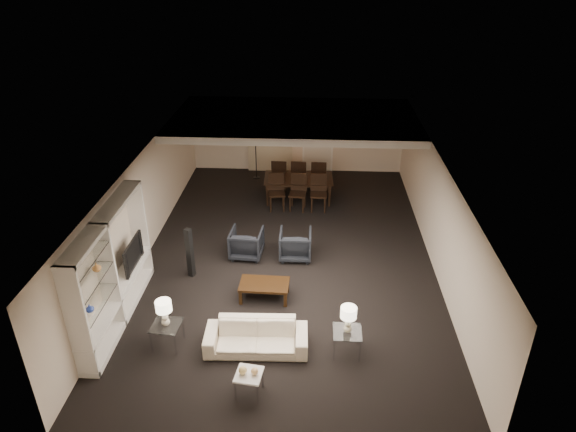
# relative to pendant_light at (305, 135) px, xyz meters

# --- Properties ---
(floor) EXTENTS (11.00, 11.00, 0.00)m
(floor) POSITION_rel_pendant_light_xyz_m (-0.30, -3.50, -1.92)
(floor) COLOR black
(floor) RESTS_ON ground
(ceiling) EXTENTS (7.00, 11.00, 0.02)m
(ceiling) POSITION_rel_pendant_light_xyz_m (-0.30, -3.50, 0.58)
(ceiling) COLOR silver
(ceiling) RESTS_ON ground
(wall_back) EXTENTS (7.00, 0.02, 2.50)m
(wall_back) POSITION_rel_pendant_light_xyz_m (-0.30, 2.00, -0.67)
(wall_back) COLOR beige
(wall_back) RESTS_ON ground
(wall_front) EXTENTS (7.00, 0.02, 2.50)m
(wall_front) POSITION_rel_pendant_light_xyz_m (-0.30, -9.00, -0.67)
(wall_front) COLOR beige
(wall_front) RESTS_ON ground
(wall_left) EXTENTS (0.02, 11.00, 2.50)m
(wall_left) POSITION_rel_pendant_light_xyz_m (-3.80, -3.50, -0.67)
(wall_left) COLOR beige
(wall_left) RESTS_ON ground
(wall_right) EXTENTS (0.02, 11.00, 2.50)m
(wall_right) POSITION_rel_pendant_light_xyz_m (3.20, -3.50, -0.67)
(wall_right) COLOR beige
(wall_right) RESTS_ON ground
(ceiling_soffit) EXTENTS (7.00, 4.00, 0.20)m
(ceiling_soffit) POSITION_rel_pendant_light_xyz_m (-0.30, 0.00, 0.48)
(ceiling_soffit) COLOR silver
(ceiling_soffit) RESTS_ON ceiling
(curtains) EXTENTS (1.50, 0.12, 2.40)m
(curtains) POSITION_rel_pendant_light_xyz_m (-1.20, 1.92, -0.72)
(curtains) COLOR beige
(curtains) RESTS_ON wall_back
(door) EXTENTS (0.90, 0.05, 2.10)m
(door) POSITION_rel_pendant_light_xyz_m (0.40, 1.97, -0.87)
(door) COLOR silver
(door) RESTS_ON wall_back
(painting) EXTENTS (0.95, 0.04, 0.65)m
(painting) POSITION_rel_pendant_light_xyz_m (1.80, 1.96, -0.37)
(painting) COLOR #142D38
(painting) RESTS_ON wall_back
(media_unit) EXTENTS (0.38, 3.40, 2.35)m
(media_unit) POSITION_rel_pendant_light_xyz_m (-3.61, -6.10, -0.74)
(media_unit) COLOR white
(media_unit) RESTS_ON wall_left
(pendant_light) EXTENTS (0.52, 0.52, 0.24)m
(pendant_light) POSITION_rel_pendant_light_xyz_m (0.00, 0.00, 0.00)
(pendant_light) COLOR #D8591E
(pendant_light) RESTS_ON ceiling_soffit
(sofa) EXTENTS (1.96, 0.82, 0.56)m
(sofa) POSITION_rel_pendant_light_xyz_m (-0.71, -6.87, -1.64)
(sofa) COLOR beige
(sofa) RESTS_ON floor
(coffee_table) EXTENTS (1.08, 0.65, 0.38)m
(coffee_table) POSITION_rel_pendant_light_xyz_m (-0.71, -5.27, -1.73)
(coffee_table) COLOR black
(coffee_table) RESTS_ON floor
(armchair_left) EXTENTS (0.83, 0.85, 0.72)m
(armchair_left) POSITION_rel_pendant_light_xyz_m (-1.31, -3.57, -1.56)
(armchair_left) COLOR black
(armchair_left) RESTS_ON floor
(armchair_right) EXTENTS (0.77, 0.79, 0.72)m
(armchair_right) POSITION_rel_pendant_light_xyz_m (-0.11, -3.57, -1.56)
(armchair_right) COLOR black
(armchair_right) RESTS_ON floor
(side_table_left) EXTENTS (0.58, 0.58, 0.50)m
(side_table_left) POSITION_rel_pendant_light_xyz_m (-2.41, -6.87, -1.67)
(side_table_left) COLOR silver
(side_table_left) RESTS_ON floor
(side_table_right) EXTENTS (0.54, 0.54, 0.50)m
(side_table_right) POSITION_rel_pendant_light_xyz_m (0.99, -6.87, -1.67)
(side_table_right) COLOR silver
(side_table_right) RESTS_ON floor
(table_lamp_left) EXTENTS (0.30, 0.30, 0.55)m
(table_lamp_left) POSITION_rel_pendant_light_xyz_m (-2.41, -6.87, -1.15)
(table_lamp_left) COLOR beige
(table_lamp_left) RESTS_ON side_table_left
(table_lamp_right) EXTENTS (0.31, 0.31, 0.55)m
(table_lamp_right) POSITION_rel_pendant_light_xyz_m (0.99, -6.87, -1.15)
(table_lamp_right) COLOR white
(table_lamp_right) RESTS_ON side_table_right
(marble_table) EXTENTS (0.50, 0.50, 0.44)m
(marble_table) POSITION_rel_pendant_light_xyz_m (-0.71, -7.97, -1.70)
(marble_table) COLOR white
(marble_table) RESTS_ON floor
(gold_gourd_a) EXTENTS (0.14, 0.14, 0.14)m
(gold_gourd_a) POSITION_rel_pendant_light_xyz_m (-0.81, -7.97, -1.41)
(gold_gourd_a) COLOR #E6CA79
(gold_gourd_a) RESTS_ON marble_table
(gold_gourd_b) EXTENTS (0.12, 0.12, 0.12)m
(gold_gourd_b) POSITION_rel_pendant_light_xyz_m (-0.61, -7.97, -1.42)
(gold_gourd_b) COLOR #ECBE7C
(gold_gourd_b) RESTS_ON marble_table
(television) EXTENTS (1.04, 0.14, 0.60)m
(television) POSITION_rel_pendant_light_xyz_m (-3.58, -5.30, -0.87)
(television) COLOR black
(television) RESTS_ON media_unit
(vase_blue) EXTENTS (0.15, 0.15, 0.15)m
(vase_blue) POSITION_rel_pendant_light_xyz_m (-3.61, -7.26, -0.78)
(vase_blue) COLOR #2742AC
(vase_blue) RESTS_ON media_unit
(vase_amber) EXTENTS (0.17, 0.17, 0.17)m
(vase_amber) POSITION_rel_pendant_light_xyz_m (-3.61, -6.71, -0.27)
(vase_amber) COLOR #C78642
(vase_amber) RESTS_ON media_unit
(floor_speaker) EXTENTS (0.18, 0.18, 1.23)m
(floor_speaker) POSITION_rel_pendant_light_xyz_m (-2.49, -4.50, -1.30)
(floor_speaker) COLOR black
(floor_speaker) RESTS_ON floor
(dining_table) EXTENTS (2.06, 1.20, 0.71)m
(dining_table) POSITION_rel_pendant_light_xyz_m (-0.16, -0.34, -1.57)
(dining_table) COLOR black
(dining_table) RESTS_ON floor
(chair_nl) EXTENTS (0.55, 0.55, 1.05)m
(chair_nl) POSITION_rel_pendant_light_xyz_m (-0.76, -0.99, -1.39)
(chair_nl) COLOR black
(chair_nl) RESTS_ON floor
(chair_nm) EXTENTS (0.54, 0.54, 1.05)m
(chair_nm) POSITION_rel_pendant_light_xyz_m (-0.16, -0.99, -1.39)
(chair_nm) COLOR black
(chair_nm) RESTS_ON floor
(chair_nr) EXTENTS (0.49, 0.49, 1.05)m
(chair_nr) POSITION_rel_pendant_light_xyz_m (0.44, -0.99, -1.39)
(chair_nr) COLOR black
(chair_nr) RESTS_ON floor
(chair_fl) EXTENTS (0.52, 0.52, 1.05)m
(chair_fl) POSITION_rel_pendant_light_xyz_m (-0.76, 0.31, -1.39)
(chair_fl) COLOR black
(chair_fl) RESTS_ON floor
(chair_fm) EXTENTS (0.53, 0.53, 1.05)m
(chair_fm) POSITION_rel_pendant_light_xyz_m (-0.16, 0.31, -1.39)
(chair_fm) COLOR black
(chair_fm) RESTS_ON floor
(chair_fr) EXTENTS (0.50, 0.50, 1.05)m
(chair_fr) POSITION_rel_pendant_light_xyz_m (0.44, 0.31, -1.39)
(chair_fr) COLOR black
(chair_fr) RESTS_ON floor
(floor_lamp) EXTENTS (0.30, 0.30, 1.57)m
(floor_lamp) POSITION_rel_pendant_light_xyz_m (-1.61, 1.26, -1.13)
(floor_lamp) COLOR black
(floor_lamp) RESTS_ON floor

